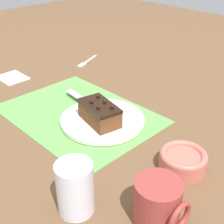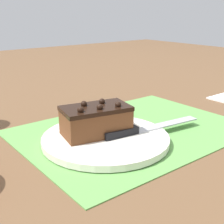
# 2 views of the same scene
# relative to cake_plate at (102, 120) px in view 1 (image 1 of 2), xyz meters

# --- Properties ---
(ground_plane) EXTENTS (3.00, 3.00, 0.00)m
(ground_plane) POSITION_rel_cake_plate_xyz_m (-0.08, -0.02, -0.01)
(ground_plane) COLOR brown
(placemat_woven) EXTENTS (0.46, 0.34, 0.00)m
(placemat_woven) POSITION_rel_cake_plate_xyz_m (-0.08, -0.02, -0.01)
(placemat_woven) COLOR #609E4C
(placemat_woven) RESTS_ON ground_plane
(cake_plate) EXTENTS (0.24, 0.24, 0.01)m
(cake_plate) POSITION_rel_cake_plate_xyz_m (0.00, 0.00, 0.00)
(cake_plate) COLOR white
(cake_plate) RESTS_ON placemat_woven
(chocolate_cake) EXTENTS (0.14, 0.10, 0.06)m
(chocolate_cake) POSITION_rel_cake_plate_xyz_m (0.01, -0.02, 0.03)
(chocolate_cake) COLOR brown
(chocolate_cake) RESTS_ON cake_plate
(serving_knife) EXTENTS (0.23, 0.05, 0.01)m
(serving_knife) POSITION_rel_cake_plate_xyz_m (-0.06, 0.02, 0.01)
(serving_knife) COLOR black
(serving_knife) RESTS_ON cake_plate
(drinking_glass) EXTENTS (0.07, 0.07, 0.11)m
(drinking_glass) POSITION_rel_cake_plate_xyz_m (0.20, -0.26, 0.05)
(drinking_glass) COLOR white
(drinking_glass) RESTS_ON ground_plane
(small_bowl) EXTENTS (0.11, 0.11, 0.05)m
(small_bowl) POSITION_rel_cake_plate_xyz_m (0.28, -0.01, 0.02)
(small_bowl) COLOR #C66656
(small_bowl) RESTS_ON ground_plane
(coffee_mug) EXTENTS (0.10, 0.09, 0.09)m
(coffee_mug) POSITION_rel_cake_plate_xyz_m (0.33, -0.17, 0.04)
(coffee_mug) COLOR #993833
(coffee_mug) RESTS_ON ground_plane
(folded_napkin) EXTENTS (0.11, 0.09, 0.01)m
(folded_napkin) POSITION_rel_cake_plate_xyz_m (-0.47, -0.03, -0.01)
(folded_napkin) COLOR white
(folded_napkin) RESTS_ON ground_plane
(dessert_fork) EXTENTS (0.07, 0.15, 0.01)m
(dessert_fork) POSITION_rel_cake_plate_xyz_m (-0.40, 0.28, -0.01)
(dessert_fork) COLOR #B7BABF
(dessert_fork) RESTS_ON ground_plane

